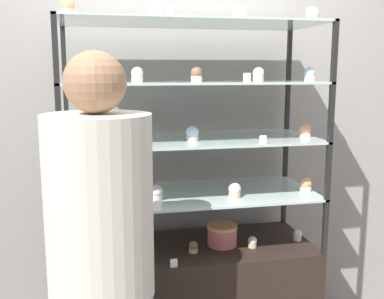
# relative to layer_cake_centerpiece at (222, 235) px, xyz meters

# --- Properties ---
(back_wall) EXTENTS (8.00, 0.05, 2.60)m
(back_wall) POSITION_rel_layer_cake_centerpiece_xyz_m (-0.17, 0.45, 0.54)
(back_wall) COLOR gray
(back_wall) RESTS_ON ground_plane
(display_riser_lower) EXTENTS (1.34, 0.56, 0.30)m
(display_riser_lower) POSITION_rel_layer_cake_centerpiece_xyz_m (-0.17, 0.03, 0.23)
(display_riser_lower) COLOR black
(display_riser_lower) RESTS_ON display_base
(display_riser_middle) EXTENTS (1.34, 0.56, 0.30)m
(display_riser_middle) POSITION_rel_layer_cake_centerpiece_xyz_m (-0.17, 0.03, 0.53)
(display_riser_middle) COLOR black
(display_riser_middle) RESTS_ON display_riser_lower
(display_riser_upper) EXTENTS (1.34, 0.56, 0.30)m
(display_riser_upper) POSITION_rel_layer_cake_centerpiece_xyz_m (-0.17, 0.03, 0.83)
(display_riser_upper) COLOR black
(display_riser_upper) RESTS_ON display_riser_middle
(display_riser_top) EXTENTS (1.34, 0.56, 0.30)m
(display_riser_top) POSITION_rel_layer_cake_centerpiece_xyz_m (-0.17, 0.03, 1.13)
(display_riser_top) COLOR black
(display_riser_top) RESTS_ON display_riser_upper
(layer_cake_centerpiece) EXTENTS (0.17, 0.17, 0.12)m
(layer_cake_centerpiece) POSITION_rel_layer_cake_centerpiece_xyz_m (0.00, 0.00, 0.00)
(layer_cake_centerpiece) COLOR #C66660
(layer_cake_centerpiece) RESTS_ON display_base
(sheet_cake_frosted) EXTENTS (0.22, 0.16, 0.07)m
(sheet_cake_frosted) POSITION_rel_layer_cake_centerpiece_xyz_m (-0.57, 0.01, 0.28)
(sheet_cake_frosted) COLOR beige
(sheet_cake_frosted) RESTS_ON display_riser_lower
(cupcake_0) EXTENTS (0.05, 0.05, 0.06)m
(cupcake_0) POSITION_rel_layer_cake_centerpiece_xyz_m (-0.77, -0.09, -0.03)
(cupcake_0) COLOR #CCB28C
(cupcake_0) RESTS_ON display_base
(cupcake_1) EXTENTS (0.05, 0.05, 0.06)m
(cupcake_1) POSITION_rel_layer_cake_centerpiece_xyz_m (-0.49, -0.08, -0.03)
(cupcake_1) COLOR white
(cupcake_1) RESTS_ON display_base
(cupcake_2) EXTENTS (0.05, 0.05, 0.06)m
(cupcake_2) POSITION_rel_layer_cake_centerpiece_xyz_m (-0.18, -0.07, -0.03)
(cupcake_2) COLOR #CCB28C
(cupcake_2) RESTS_ON display_base
(cupcake_3) EXTENTS (0.05, 0.05, 0.06)m
(cupcake_3) POSITION_rel_layer_cake_centerpiece_xyz_m (0.16, -0.07, -0.03)
(cupcake_3) COLOR #CCB28C
(cupcake_3) RESTS_ON display_base
(cupcake_4) EXTENTS (0.05, 0.05, 0.06)m
(cupcake_4) POSITION_rel_layer_cake_centerpiece_xyz_m (0.44, -0.02, -0.03)
(cupcake_4) COLOR beige
(cupcake_4) RESTS_ON display_base
(price_tag_0) EXTENTS (0.04, 0.00, 0.04)m
(price_tag_0) POSITION_rel_layer_cake_centerpiece_xyz_m (-0.31, -0.23, -0.04)
(price_tag_0) COLOR white
(price_tag_0) RESTS_ON display_base
(cupcake_5) EXTENTS (0.07, 0.07, 0.08)m
(cupcake_5) POSITION_rel_layer_cake_centerpiece_xyz_m (-0.77, -0.08, 0.28)
(cupcake_5) COLOR white
(cupcake_5) RESTS_ON display_riser_lower
(cupcake_6) EXTENTS (0.07, 0.07, 0.08)m
(cupcake_6) POSITION_rel_layer_cake_centerpiece_xyz_m (-0.37, -0.07, 0.28)
(cupcake_6) COLOR beige
(cupcake_6) RESTS_ON display_riser_lower
(cupcake_7) EXTENTS (0.07, 0.07, 0.08)m
(cupcake_7) POSITION_rel_layer_cake_centerpiece_xyz_m (0.04, -0.10, 0.28)
(cupcake_7) COLOR #CCB28C
(cupcake_7) RESTS_ON display_riser_lower
(cupcake_8) EXTENTS (0.07, 0.07, 0.08)m
(cupcake_8) POSITION_rel_layer_cake_centerpiece_xyz_m (0.45, -0.07, 0.28)
(cupcake_8) COLOR white
(cupcake_8) RESTS_ON display_riser_lower
(price_tag_1) EXTENTS (0.04, 0.00, 0.04)m
(price_tag_1) POSITION_rel_layer_cake_centerpiece_xyz_m (-0.39, -0.23, 0.26)
(price_tag_1) COLOR white
(price_tag_1) RESTS_ON display_riser_lower
(cupcake_9) EXTENTS (0.07, 0.07, 0.07)m
(cupcake_9) POSITION_rel_layer_cake_centerpiece_xyz_m (-0.78, -0.02, 0.58)
(cupcake_9) COLOR #CCB28C
(cupcake_9) RESTS_ON display_riser_middle
(cupcake_10) EXTENTS (0.07, 0.07, 0.07)m
(cupcake_10) POSITION_rel_layer_cake_centerpiece_xyz_m (-0.18, -0.04, 0.58)
(cupcake_10) COLOR beige
(cupcake_10) RESTS_ON display_riser_middle
(cupcake_11) EXTENTS (0.07, 0.07, 0.07)m
(cupcake_11) POSITION_rel_layer_cake_centerpiece_xyz_m (0.44, -0.05, 0.58)
(cupcake_11) COLOR white
(cupcake_11) RESTS_ON display_riser_middle
(price_tag_2) EXTENTS (0.04, 0.00, 0.04)m
(price_tag_2) POSITION_rel_layer_cake_centerpiece_xyz_m (0.14, -0.23, 0.57)
(price_tag_2) COLOR white
(price_tag_2) RESTS_ON display_riser_middle
(cupcake_12) EXTENTS (0.06, 0.06, 0.07)m
(cupcake_12) POSITION_rel_layer_cake_centerpiece_xyz_m (-0.77, -0.08, 0.88)
(cupcake_12) COLOR #CCB28C
(cupcake_12) RESTS_ON display_riser_upper
(cupcake_13) EXTENTS (0.06, 0.06, 0.07)m
(cupcake_13) POSITION_rel_layer_cake_centerpiece_xyz_m (-0.46, -0.12, 0.88)
(cupcake_13) COLOR white
(cupcake_13) RESTS_ON display_riser_upper
(cupcake_14) EXTENTS (0.06, 0.06, 0.07)m
(cupcake_14) POSITION_rel_layer_cake_centerpiece_xyz_m (-0.17, -0.10, 0.88)
(cupcake_14) COLOR white
(cupcake_14) RESTS_ON display_riser_upper
(cupcake_15) EXTENTS (0.06, 0.06, 0.07)m
(cupcake_15) POSITION_rel_layer_cake_centerpiece_xyz_m (0.15, -0.10, 0.88)
(cupcake_15) COLOR beige
(cupcake_15) RESTS_ON display_riser_upper
(cupcake_16) EXTENTS (0.06, 0.06, 0.07)m
(cupcake_16) POSITION_rel_layer_cake_centerpiece_xyz_m (0.45, -0.07, 0.88)
(cupcake_16) COLOR white
(cupcake_16) RESTS_ON display_riser_upper
(price_tag_3) EXTENTS (0.04, 0.00, 0.04)m
(price_tag_3) POSITION_rel_layer_cake_centerpiece_xyz_m (0.05, -0.23, 0.87)
(price_tag_3) COLOR white
(price_tag_3) RESTS_ON display_riser_upper
(cupcake_17) EXTENTS (0.07, 0.07, 0.08)m
(cupcake_17) POSITION_rel_layer_cake_centerpiece_xyz_m (-0.77, -0.11, 1.19)
(cupcake_17) COLOR #CCB28C
(cupcake_17) RESTS_ON display_riser_top
(cupcake_18) EXTENTS (0.07, 0.07, 0.08)m
(cupcake_18) POSITION_rel_layer_cake_centerpiece_xyz_m (-0.36, -0.05, 1.19)
(cupcake_18) COLOR white
(cupcake_18) RESTS_ON display_riser_top
(cupcake_19) EXTENTS (0.07, 0.07, 0.08)m
(cupcake_19) POSITION_rel_layer_cake_centerpiece_xyz_m (0.05, -0.09, 1.19)
(cupcake_19) COLOR white
(cupcake_19) RESTS_ON display_riser_top
(cupcake_20) EXTENTS (0.07, 0.07, 0.08)m
(cupcake_20) POSITION_rel_layer_cake_centerpiece_xyz_m (0.44, -0.08, 1.19)
(cupcake_20) COLOR #CCB28C
(cupcake_20) RESTS_ON display_riser_top
(price_tag_4) EXTENTS (0.04, 0.00, 0.04)m
(price_tag_4) POSITION_rel_layer_cake_centerpiece_xyz_m (-0.33, -0.23, 1.17)
(price_tag_4) COLOR white
(price_tag_4) RESTS_ON display_riser_top
(donut_glazed) EXTENTS (0.12, 0.12, 0.03)m
(donut_glazed) POSITION_rel_layer_cake_centerpiece_xyz_m (0.09, 0.06, 1.17)
(donut_glazed) COLOR #EFB2BC
(donut_glazed) RESTS_ON display_riser_top
(customer_figure) EXTENTS (0.41, 0.41, 1.74)m
(customer_figure) POSITION_rel_layer_cake_centerpiece_xyz_m (-0.66, -0.63, 0.17)
(customer_figure) COLOR #282D47
(customer_figure) RESTS_ON ground_plane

